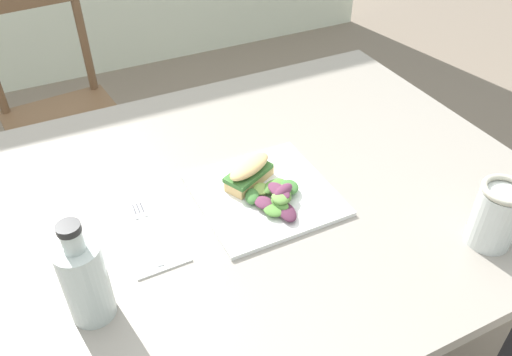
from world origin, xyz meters
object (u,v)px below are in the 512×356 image
at_px(sandwich_half_front, 249,172).
at_px(mason_jar_iced_tea, 495,218).
at_px(fork_on_napkin, 146,227).
at_px(chair_wooden_far, 62,116).
at_px(dining_table, 227,234).
at_px(plate_lunch, 264,194).
at_px(bottle_cold_brew, 86,284).

xyz_separation_m(sandwich_half_front, mason_jar_iced_tea, (0.34, -0.35, 0.02)).
relative_size(sandwich_half_front, fork_on_napkin, 0.68).
relative_size(chair_wooden_far, sandwich_half_front, 6.90).
distance_m(dining_table, fork_on_napkin, 0.22).
bearing_deg(chair_wooden_far, plate_lunch, -73.40).
relative_size(chair_wooden_far, mason_jar_iced_tea, 6.51).
xyz_separation_m(chair_wooden_far, plate_lunch, (0.31, -1.04, 0.30)).
xyz_separation_m(chair_wooden_far, fork_on_napkin, (0.05, -1.03, 0.30)).
distance_m(plate_lunch, bottle_cold_brew, 0.42).
bearing_deg(sandwich_half_front, plate_lunch, -71.61).
relative_size(dining_table, bottle_cold_brew, 6.81).
bearing_deg(bottle_cold_brew, mason_jar_iced_tea, -13.19).
relative_size(sandwich_half_front, mason_jar_iced_tea, 0.94).
bearing_deg(dining_table, bottle_cold_brew, -151.34).
bearing_deg(mason_jar_iced_tea, dining_table, 139.77).
xyz_separation_m(chair_wooden_far, sandwich_half_front, (0.30, -1.00, 0.33)).
bearing_deg(chair_wooden_far, mason_jar_iced_tea, -64.76).
bearing_deg(mason_jar_iced_tea, chair_wooden_far, 115.24).
relative_size(dining_table, mason_jar_iced_tea, 10.26).
relative_size(sandwich_half_front, bottle_cold_brew, 0.63).
xyz_separation_m(fork_on_napkin, mason_jar_iced_tea, (0.58, -0.32, 0.05)).
xyz_separation_m(dining_table, sandwich_half_front, (0.06, 0.01, 0.15)).
xyz_separation_m(chair_wooden_far, bottle_cold_brew, (-0.08, -1.18, 0.36)).
relative_size(plate_lunch, mason_jar_iced_tea, 2.09).
xyz_separation_m(sandwich_half_front, fork_on_napkin, (-0.24, -0.03, -0.03)).
relative_size(chair_wooden_far, fork_on_napkin, 4.69).
height_order(dining_table, plate_lunch, plate_lunch).
distance_m(dining_table, bottle_cold_brew, 0.40).
xyz_separation_m(bottle_cold_brew, mason_jar_iced_tea, (0.72, -0.17, -0.01)).
xyz_separation_m(fork_on_napkin, bottle_cold_brew, (-0.13, -0.15, 0.07)).
distance_m(chair_wooden_far, fork_on_napkin, 1.07).
bearing_deg(fork_on_napkin, mason_jar_iced_tea, -28.92).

